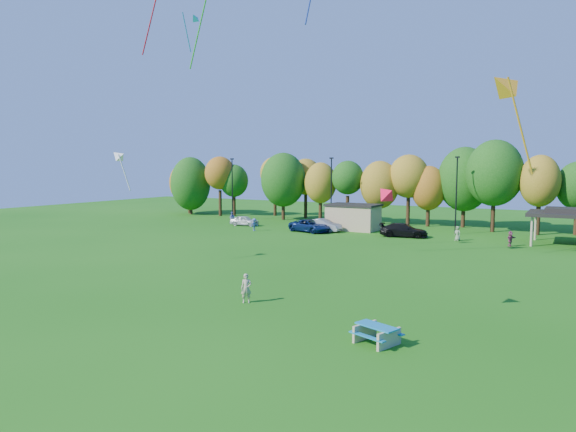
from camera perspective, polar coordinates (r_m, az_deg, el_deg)
The scene contains 19 objects.
ground at distance 27.10m, azimuth -4.17°, elevation -11.58°, with size 160.00×160.00×0.00m, color #19600F.
tree_line at distance 68.79m, azimuth 16.67°, elevation 3.63°, with size 93.57×10.55×11.15m.
lamp_posts at distance 62.81m, azimuth 18.20°, elevation 2.49°, with size 64.50×0.25×9.09m.
utility_building at distance 64.63m, azimuth 7.27°, elevation -0.09°, with size 6.30×4.30×3.25m.
pavilion at distance 58.68m, azimuth 29.11°, elevation 0.23°, with size 8.20×6.20×3.77m.
picnic_table at distance 24.05m, azimuth 9.83°, elevation -12.68°, with size 2.37×2.16×0.84m.
kite_flyer at distance 30.36m, azimuth -4.65°, elevation -8.01°, with size 0.63×0.41×1.72m, color tan.
car_a at distance 68.98m, azimuth -4.85°, elevation -0.52°, with size 1.58×3.92×1.34m, color silver.
car_b at distance 62.78m, azimuth 3.92°, elevation -1.03°, with size 1.62×4.65×1.53m, color #99999E.
car_c at distance 62.16m, azimuth 2.43°, elevation -1.10°, with size 2.49×5.40×1.50m, color #0D2051.
car_d at distance 59.24m, azimuth 12.74°, elevation -1.55°, with size 2.15×5.30×1.54m, color black.
far_person_0 at distance 57.78m, azimuth 18.31°, elevation -1.85°, with size 0.77×0.50×1.58m, color gray.
far_person_2 at distance 55.72m, azimuth 23.48°, elevation -2.32°, with size 1.42×0.45×1.53m, color #913C5E.
far_person_3 at distance 63.31m, azimuth -3.77°, elevation -0.96°, with size 1.00×0.58×1.55m, color #4E60AC.
far_person_4 at distance 70.86m, azimuth -6.21°, elevation -0.22°, with size 0.82×0.64×1.70m, color #4957A1.
kite_3 at distance 26.80m, azimuth 10.67°, elevation 2.52°, with size 1.49×1.41×1.21m.
kite_9 at distance 43.37m, azimuth -18.42°, elevation 6.34°, with size 2.15×1.14×3.42m.
kite_12 at distance 29.53m, azimuth 22.77°, elevation 13.26°, with size 2.88×2.98×5.59m.
kite_13 at distance 59.18m, azimuth -10.37°, elevation 20.81°, with size 1.03×2.56×4.30m.
Camera 1 is at (14.46, -21.48, 8.00)m, focal length 32.00 mm.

